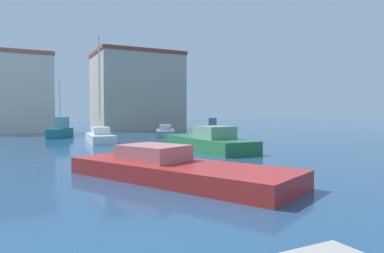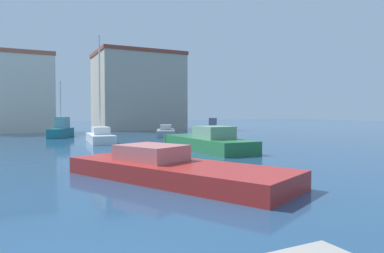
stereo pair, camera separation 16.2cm
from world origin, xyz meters
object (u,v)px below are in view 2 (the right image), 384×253
object	(u,v)px
motorboat_grey_behind_lamppost	(166,132)
motorboat_green_center_channel	(207,142)
motorboat_red_mid_harbor	(172,169)
motorboat_navy_near_pier	(213,133)
sailboat_white_inner_mooring	(100,136)
sailboat_teal_distant_east	(61,130)

from	to	relation	value
motorboat_grey_behind_lamppost	motorboat_green_center_channel	distance (m)	13.73
motorboat_green_center_channel	motorboat_red_mid_harbor	bearing A→B (deg)	-126.19
motorboat_red_mid_harbor	motorboat_navy_near_pier	world-z (taller)	motorboat_navy_near_pier
motorboat_red_mid_harbor	motorboat_grey_behind_lamppost	world-z (taller)	motorboat_red_mid_harbor
sailboat_white_inner_mooring	sailboat_teal_distant_east	xyz separation A→B (m)	(-2.23, 7.77, 0.23)
motorboat_grey_behind_lamppost	motorboat_navy_near_pier	xyz separation A→B (m)	(1.35, -7.43, 0.24)
motorboat_red_mid_harbor	motorboat_green_center_channel	bearing A→B (deg)	53.81
motorboat_red_mid_harbor	motorboat_grey_behind_lamppost	bearing A→B (deg)	68.30
sailboat_white_inner_mooring	motorboat_green_center_channel	distance (m)	10.34
sailboat_white_inner_mooring	sailboat_teal_distant_east	bearing A→B (deg)	105.99
motorboat_green_center_channel	motorboat_navy_near_pier	bearing A→B (deg)	57.14
motorboat_grey_behind_lamppost	sailboat_teal_distant_east	world-z (taller)	sailboat_teal_distant_east
motorboat_navy_near_pier	motorboat_green_center_channel	xyz separation A→B (m)	(-3.91, -6.06, -0.12)
sailboat_teal_distant_east	motorboat_green_center_channel	size ratio (longest dim) A/B	0.64
motorboat_green_center_channel	motorboat_grey_behind_lamppost	bearing A→B (deg)	79.22
motorboat_grey_behind_lamppost	motorboat_navy_near_pier	world-z (taller)	motorboat_navy_near_pier
motorboat_navy_near_pier	motorboat_green_center_channel	world-z (taller)	motorboat_navy_near_pier
motorboat_navy_near_pier	motorboat_grey_behind_lamppost	bearing A→B (deg)	100.27
sailboat_white_inner_mooring	motorboat_red_mid_harbor	bearing A→B (deg)	-93.42
sailboat_white_inner_mooring	sailboat_teal_distant_east	size ratio (longest dim) A/B	1.58
motorboat_navy_near_pier	motorboat_green_center_channel	size ratio (longest dim) A/B	0.49
sailboat_teal_distant_east	motorboat_green_center_channel	world-z (taller)	sailboat_teal_distant_east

